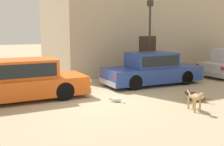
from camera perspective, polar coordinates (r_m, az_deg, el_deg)
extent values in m
plane|color=tan|center=(9.41, -3.07, -5.89)|extent=(80.00, 80.00, 0.00)
cube|color=#D15619|center=(9.96, -18.83, -2.79)|extent=(4.63, 1.80, 0.63)
cube|color=#D15619|center=(9.83, -19.82, 0.78)|extent=(2.79, 1.53, 0.64)
cube|color=black|center=(9.83, -19.82, 0.84)|extent=(2.57, 1.55, 0.45)
cube|color=#999BA0|center=(10.54, -6.41, -2.86)|extent=(0.15, 1.68, 0.20)
sphere|color=silver|center=(11.11, -7.51, -0.45)|extent=(0.20, 0.20, 0.20)
sphere|color=silver|center=(9.86, -4.91, -1.60)|extent=(0.20, 0.20, 0.20)
cylinder|color=black|center=(10.97, -12.21, -2.19)|extent=(0.66, 0.21, 0.65)
cylinder|color=black|center=(9.54, -9.91, -3.78)|extent=(0.66, 0.21, 0.65)
cube|color=navy|center=(12.32, 8.40, -0.19)|extent=(4.48, 1.90, 0.64)
cube|color=navy|center=(12.21, 8.30, 2.77)|extent=(2.09, 1.55, 0.64)
cube|color=black|center=(12.21, 8.30, 2.82)|extent=(1.93, 1.56, 0.45)
cube|color=#999BA0|center=(13.66, 16.03, -0.44)|extent=(0.20, 1.66, 0.20)
cube|color=#999BA0|center=(11.31, -0.88, -2.00)|extent=(0.20, 1.66, 0.20)
sphere|color=silver|center=(14.13, 14.42, 1.39)|extent=(0.20, 0.20, 0.20)
sphere|color=silver|center=(13.15, 18.09, 0.68)|extent=(0.20, 0.20, 0.20)
cube|color=red|center=(11.90, -2.32, 0.36)|extent=(0.05, 0.18, 0.18)
cube|color=red|center=(10.60, 0.73, -0.70)|extent=(0.05, 0.18, 0.18)
cylinder|color=black|center=(13.69, 11.28, 0.01)|extent=(0.65, 0.23, 0.64)
cylinder|color=black|center=(12.54, 15.30, -0.95)|extent=(0.65, 0.23, 0.64)
cylinder|color=black|center=(12.32, 1.34, -0.80)|extent=(0.65, 0.23, 0.64)
cylinder|color=black|center=(11.03, 4.79, -1.99)|extent=(0.65, 0.23, 0.64)
cube|color=#999BA0|center=(14.30, 19.75, -0.21)|extent=(0.18, 1.72, 0.20)
cube|color=red|center=(14.74, 17.58, 1.57)|extent=(0.05, 0.18, 0.18)
cube|color=red|center=(13.78, 22.22, 0.83)|extent=(0.05, 0.18, 0.18)
cylinder|color=black|center=(15.46, 19.70, 0.62)|extent=(0.62, 0.22, 0.61)
cube|color=tan|center=(18.27, 7.32, 14.29)|extent=(12.52, 5.62, 8.25)
cube|color=#38281E|center=(14.87, 7.43, 3.65)|extent=(1.10, 0.02, 2.10)
cylinder|color=brown|center=(9.87, 15.91, -5.34)|extent=(0.11, 0.09, 0.06)
cylinder|color=brown|center=(9.99, 16.31, -5.18)|extent=(0.11, 0.09, 0.06)
ellipsoid|color=brown|center=(9.78, 17.53, -4.96)|extent=(0.40, 0.65, 0.25)
sphere|color=brown|center=(9.93, 15.65, -3.99)|extent=(0.21, 0.21, 0.21)
cone|color=brown|center=(9.99, 15.11, -3.99)|extent=(0.14, 0.14, 0.11)
cone|color=brown|center=(9.86, 15.49, -3.53)|extent=(0.09, 0.09, 0.09)
cone|color=brown|center=(9.96, 15.85, -3.41)|extent=(0.09, 0.09, 0.09)
cylinder|color=brown|center=(9.61, 19.53, -5.12)|extent=(0.11, 0.22, 0.06)
cylinder|color=tan|center=(8.51, 17.98, -6.65)|extent=(0.06, 0.06, 0.37)
cylinder|color=tan|center=(8.43, 16.99, -6.74)|extent=(0.06, 0.06, 0.37)
cylinder|color=tan|center=(8.84, 16.74, -6.01)|extent=(0.06, 0.06, 0.37)
cylinder|color=tan|center=(8.77, 15.77, -6.09)|extent=(0.06, 0.06, 0.37)
ellipsoid|color=tan|center=(8.57, 16.94, -4.68)|extent=(0.39, 0.64, 0.22)
ellipsoid|color=black|center=(8.60, 16.82, -4.21)|extent=(0.30, 0.38, 0.12)
sphere|color=tan|center=(8.24, 18.18, -4.57)|extent=(0.19, 0.19, 0.19)
cone|color=tan|center=(8.16, 18.51, -4.81)|extent=(0.13, 0.13, 0.10)
cone|color=tan|center=(8.25, 18.55, -3.96)|extent=(0.08, 0.08, 0.08)
cone|color=tan|center=(8.19, 17.86, -4.01)|extent=(0.08, 0.08, 0.08)
cylinder|color=tan|center=(8.89, 15.81, -3.85)|extent=(0.11, 0.22, 0.12)
ellipsoid|color=beige|center=(9.24, 0.92, -5.67)|extent=(0.35, 0.37, 0.15)
sphere|color=beige|center=(9.30, -0.33, -5.43)|extent=(0.10, 0.10, 0.10)
cone|color=beige|center=(9.26, -0.38, -5.22)|extent=(0.05, 0.05, 0.04)
cone|color=beige|center=(9.31, -0.27, -5.15)|extent=(0.05, 0.05, 0.04)
cylinder|color=beige|center=(9.15, 2.55, -6.18)|extent=(0.15, 0.20, 0.04)
cylinder|color=#2D2B28|center=(13.49, 7.87, 6.18)|extent=(0.10, 0.10, 3.55)
cube|color=#2D2B28|center=(13.54, 8.05, 14.30)|extent=(0.22, 0.22, 0.28)
sphere|color=silver|center=(13.54, 8.05, 14.30)|extent=(0.18, 0.18, 0.18)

